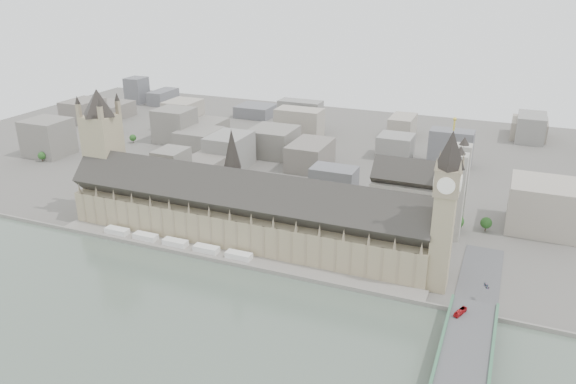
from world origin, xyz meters
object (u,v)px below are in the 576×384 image
at_px(westminster_abbey, 420,195).
at_px(red_bus_north, 460,312).
at_px(palace_of_westminster, 243,213).
at_px(victoria_tower, 103,147).
at_px(car_approach, 486,286).
at_px(elizabeth_tower, 446,201).

height_order(westminster_abbey, red_bus_north, westminster_abbey).
height_order(palace_of_westminster, red_bus_north, palace_of_westminster).
relative_size(palace_of_westminster, victoria_tower, 2.65).
distance_m(red_bus_north, car_approach, 36.26).
xyz_separation_m(palace_of_westminster, car_approach, (166.66, -16.72, -11.71)).
height_order(elizabeth_tower, westminster_abbey, elizabeth_tower).
distance_m(palace_of_westminster, elizabeth_tower, 142.94).
height_order(westminster_abbey, car_approach, westminster_abbey).
distance_m(elizabeth_tower, victoria_tower, 260.64).
bearing_deg(victoria_tower, palace_of_westminster, -2.96).
height_order(palace_of_westminster, car_approach, palace_of_westminster).
height_order(palace_of_westminster, victoria_tower, victoria_tower).
bearing_deg(palace_of_westminster, victoria_tower, 177.04).
distance_m(westminster_abbey, car_approach, 108.50).
xyz_separation_m(palace_of_westminster, westminster_abbey, (110.92, 75.30, 2.38)).
bearing_deg(elizabeth_tower, car_approach, -9.92).
xyz_separation_m(palace_of_westminster, elizabeth_tower, (138.00, -11.70, 35.38)).
distance_m(palace_of_westminster, victoria_tower, 126.41).
height_order(red_bus_north, car_approach, red_bus_north).
bearing_deg(victoria_tower, car_approach, -4.56).
height_order(victoria_tower, westminster_abbey, victoria_tower).
height_order(palace_of_westminster, elizabeth_tower, elizabeth_tower).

